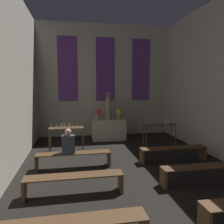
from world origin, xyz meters
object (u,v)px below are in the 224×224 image
(candle_rack_right, at_px, (160,128))
(pew_back_left, at_px, (74,157))
(statue, at_px, (109,107))
(pew_back_right, at_px, (173,151))
(person_seated, at_px, (68,143))
(candle_rack_left, at_px, (66,131))
(altar, at_px, (109,129))
(flower_vase_right, at_px, (119,113))
(pew_third_left, at_px, (74,180))
(flower_vase_left, at_px, (98,114))
(pew_third_right, at_px, (204,170))

(candle_rack_right, relative_size, pew_back_left, 0.58)
(statue, xyz_separation_m, pew_back_right, (1.52, -3.05, -1.11))
(person_seated, bearing_deg, candle_rack_left, 93.34)
(statue, bearing_deg, candle_rack_left, -142.05)
(pew_back_left, bearing_deg, altar, 63.45)
(pew_back_left, xyz_separation_m, pew_back_right, (3.05, 0.00, 0.00))
(flower_vase_right, relative_size, candle_rack_left, 0.37)
(candle_rack_left, xyz_separation_m, candle_rack_right, (3.52, 0.00, 0.00))
(candle_rack_right, xyz_separation_m, pew_third_left, (-3.28, -3.26, -0.40))
(candle_rack_right, xyz_separation_m, person_seated, (-3.42, -1.67, 0.02))
(statue, distance_m, candle_rack_right, 2.34)
(altar, distance_m, statue, 0.98)
(altar, bearing_deg, pew_third_left, -108.18)
(flower_vase_right, bearing_deg, pew_third_left, -113.13)
(candle_rack_right, height_order, person_seated, person_seated)
(statue, relative_size, flower_vase_right, 2.59)
(candle_rack_left, bearing_deg, altar, 37.95)
(pew_third_left, bearing_deg, flower_vase_right, 66.87)
(statue, height_order, pew_back_right, statue)
(flower_vase_left, relative_size, person_seated, 0.64)
(pew_back_right, bearing_deg, candle_rack_left, 152.99)
(pew_third_left, relative_size, pew_back_left, 1.00)
(flower_vase_left, distance_m, person_seated, 3.30)
(flower_vase_left, xyz_separation_m, candle_rack_left, (-1.30, -1.37, -0.42))
(flower_vase_left, relative_size, pew_back_left, 0.21)
(flower_vase_right, xyz_separation_m, pew_back_left, (-1.98, -3.05, -0.82))
(flower_vase_right, xyz_separation_m, pew_back_right, (1.06, -3.05, -0.82))
(candle_rack_right, bearing_deg, pew_back_left, -152.98)
(flower_vase_right, height_order, candle_rack_left, flower_vase_right)
(pew_third_left, distance_m, pew_back_left, 1.59)
(flower_vase_right, height_order, pew_back_left, flower_vase_right)
(flower_vase_right, height_order, pew_third_left, flower_vase_right)
(flower_vase_left, distance_m, candle_rack_left, 1.94)
(pew_third_right, distance_m, person_seated, 3.58)
(flower_vase_right, distance_m, person_seated, 3.73)
(candle_rack_left, bearing_deg, flower_vase_right, 31.75)
(flower_vase_left, bearing_deg, pew_back_left, -109.25)
(pew_back_right, height_order, person_seated, person_seated)
(candle_rack_left, xyz_separation_m, pew_third_left, (0.24, -3.26, -0.40))
(candle_rack_right, height_order, pew_back_right, candle_rack_right)
(pew_third_right, relative_size, person_seated, 3.00)
(candle_rack_left, bearing_deg, statue, 37.95)
(altar, bearing_deg, candle_rack_right, -37.92)
(candle_rack_left, height_order, person_seated, person_seated)
(pew_third_left, relative_size, pew_third_right, 1.00)
(pew_third_right, xyz_separation_m, pew_back_right, (0.00, 1.59, 0.00))
(altar, xyz_separation_m, candle_rack_left, (-1.76, -1.37, 0.28))
(flower_vase_left, relative_size, pew_back_right, 0.21)
(altar, distance_m, pew_back_right, 3.41)
(altar, relative_size, flower_vase_right, 3.15)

